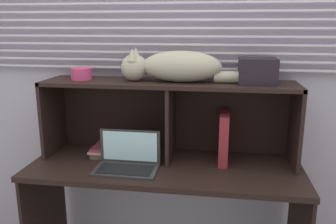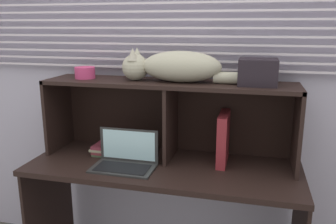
{
  "view_description": "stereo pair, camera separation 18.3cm",
  "coord_description": "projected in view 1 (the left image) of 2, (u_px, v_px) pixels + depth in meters",
  "views": [
    {
      "loc": [
        0.3,
        -1.58,
        1.51
      ],
      "look_at": [
        0.0,
        0.34,
        1.03
      ],
      "focal_mm": 37.41,
      "sensor_mm": 36.0,
      "label": 1
    },
    {
      "loc": [
        0.48,
        -1.55,
        1.51
      ],
      "look_at": [
        0.0,
        0.34,
        1.03
      ],
      "focal_mm": 37.41,
      "sensor_mm": 36.0,
      "label": 2
    }
  ],
  "objects": [
    {
      "name": "storage_box",
      "position": [
        257.0,
        71.0,
        1.88
      ],
      "size": [
        0.2,
        0.18,
        0.14
      ],
      "primitive_type": "cube",
      "color": "black",
      "rests_on": "hutch_shelf_unit"
    },
    {
      "name": "binder_upright",
      "position": [
        224.0,
        137.0,
        1.99
      ],
      "size": [
        0.05,
        0.25,
        0.29
      ],
      "primitive_type": "cube",
      "color": "maroon",
      "rests_on": "desk"
    },
    {
      "name": "laptop",
      "position": [
        127.0,
        161.0,
        1.91
      ],
      "size": [
        0.34,
        0.2,
        0.2
      ],
      "color": "#2C2C2C",
      "rests_on": "desk"
    },
    {
      "name": "book_stack",
      "position": [
        109.0,
        149.0,
        2.12
      ],
      "size": [
        0.18,
        0.22,
        0.06
      ],
      "color": "#485B3F",
      "rests_on": "desk"
    },
    {
      "name": "desk",
      "position": [
        165.0,
        188.0,
        2.0
      ],
      "size": [
        1.52,
        0.57,
        0.75
      ],
      "color": "black",
      "rests_on": "ground"
    },
    {
      "name": "cat",
      "position": [
        175.0,
        67.0,
        1.94
      ],
      "size": [
        0.81,
        0.19,
        0.18
      ],
      "color": "#B0AB92",
      "rests_on": "hutch_shelf_unit"
    },
    {
      "name": "back_panel_with_blinds",
      "position": [
        173.0,
        68.0,
        2.15
      ],
      "size": [
        4.4,
        0.08,
        2.5
      ],
      "color": "#B6B0C6",
      "rests_on": "ground"
    },
    {
      "name": "small_basket",
      "position": [
        81.0,
        74.0,
        2.03
      ],
      "size": [
        0.12,
        0.12,
        0.07
      ],
      "primitive_type": "cylinder",
      "color": "#CB3C71",
      "rests_on": "hutch_shelf_unit"
    },
    {
      "name": "hutch_shelf_unit",
      "position": [
        169.0,
        104.0,
        2.03
      ],
      "size": [
        1.43,
        0.31,
        0.45
      ],
      "color": "black",
      "rests_on": "desk"
    }
  ]
}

